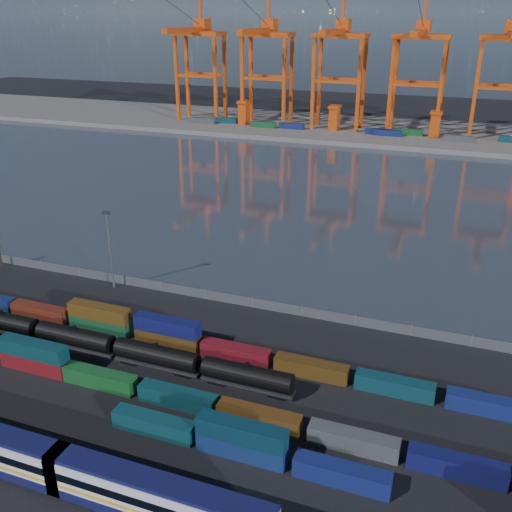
% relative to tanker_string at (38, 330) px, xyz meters
% --- Properties ---
extents(ground, '(700.00, 700.00, 0.00)m').
position_rel_tanker_string_xyz_m(ground, '(30.21, -3.52, -2.26)').
color(ground, black).
rests_on(ground, ground).
extents(harbor_water, '(700.00, 700.00, 0.00)m').
position_rel_tanker_string_xyz_m(harbor_water, '(30.21, 101.48, -2.25)').
color(harbor_water, '#2E3642').
rests_on(harbor_water, ground).
extents(far_quay, '(700.00, 70.00, 2.00)m').
position_rel_tanker_string_xyz_m(far_quay, '(30.21, 206.48, -1.26)').
color(far_quay, '#514F4C').
rests_on(far_quay, ground).
extents(container_row_south, '(140.10, 2.42, 5.15)m').
position_rel_tanker_string_xyz_m(container_row_south, '(19.36, -13.47, -0.20)').
color(container_row_south, '#3D4042').
rests_on(container_row_south, ground).
extents(container_row_mid, '(142.14, 2.42, 5.16)m').
position_rel_tanker_string_xyz_m(container_row_mid, '(21.10, -7.17, -0.42)').
color(container_row_mid, '#404445').
rests_on(container_row_mid, ground).
extents(container_row_north, '(141.38, 2.39, 5.09)m').
position_rel_tanker_string_xyz_m(container_row_north, '(21.98, 6.72, -0.40)').
color(container_row_north, navy).
rests_on(container_row_north, ground).
extents(tanker_string, '(92.16, 3.15, 4.51)m').
position_rel_tanker_string_xyz_m(tanker_string, '(0.00, 0.00, 0.00)').
color(tanker_string, black).
rests_on(tanker_string, ground).
extents(waterfront_fence, '(160.12, 0.12, 2.20)m').
position_rel_tanker_string_xyz_m(waterfront_fence, '(30.21, 24.48, -1.26)').
color(waterfront_fence, '#595B5E').
rests_on(waterfront_fence, ground).
extents(yard_light_mast, '(1.60, 0.40, 16.60)m').
position_rel_tanker_string_xyz_m(yard_light_mast, '(0.21, 22.48, 7.04)').
color(yard_light_mast, slate).
rests_on(yard_light_mast, ground).
extents(gantry_cranes, '(198.87, 45.84, 62.07)m').
position_rel_tanker_string_xyz_m(gantry_cranes, '(22.71, 199.84, 35.79)').
color(gantry_cranes, '#D3460E').
rests_on(gantry_cranes, ground).
extents(quay_containers, '(172.58, 10.99, 2.60)m').
position_rel_tanker_string_xyz_m(quay_containers, '(19.21, 191.95, 1.04)').
color(quay_containers, navy).
rests_on(quay_containers, far_quay).
extents(straddle_carriers, '(140.00, 7.00, 11.10)m').
position_rel_tanker_string_xyz_m(straddle_carriers, '(27.71, 196.48, 5.56)').
color(straddle_carriers, '#D3460E').
rests_on(straddle_carriers, far_quay).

